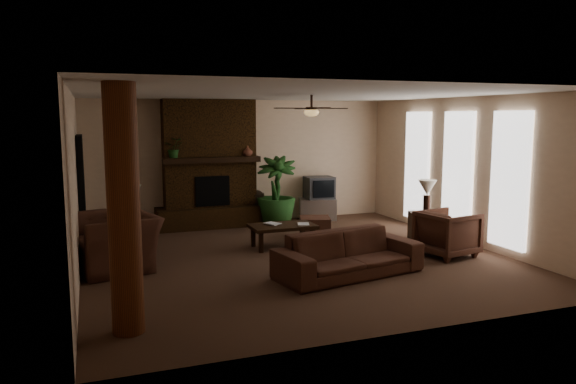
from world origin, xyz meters
name	(u,v)px	position (x,y,z in m)	size (l,w,h in m)	color
room_shell	(296,178)	(0.00, 0.00, 1.40)	(7.00, 7.00, 7.00)	brown
fireplace	(210,175)	(-0.80, 3.22, 1.16)	(2.40, 0.70, 2.80)	#472B13
windows	(458,172)	(3.45, 0.20, 1.35)	(0.08, 3.65, 2.35)	white
log_column	(124,211)	(-2.95, -2.40, 1.40)	(0.36, 0.36, 2.80)	brown
doorway	(82,194)	(-3.44, 1.80, 1.05)	(0.10, 1.00, 2.10)	black
ceiling_fan	(311,111)	(0.40, 0.30, 2.53)	(1.35, 1.35, 0.37)	black
sofa	(349,247)	(0.39, -1.25, 0.45)	(2.30, 0.67, 0.90)	#513022
armchair_left	(114,233)	(-2.97, 0.37, 0.59)	(1.36, 0.88, 1.18)	#513022
armchair_right	(448,231)	(2.54, -0.79, 0.44)	(0.86, 0.80, 0.88)	#513022
coffee_table	(283,228)	(0.04, 0.80, 0.37)	(1.20, 0.70, 0.43)	black
ottoman	(315,227)	(0.97, 1.45, 0.20)	(0.60, 0.60, 0.40)	#513022
tv_stand	(318,209)	(1.75, 3.15, 0.25)	(0.85, 0.50, 0.50)	#B8B8BA
tv	(319,188)	(1.79, 3.14, 0.76)	(0.67, 0.56, 0.52)	#373739
floor_vase	(257,205)	(0.25, 3.15, 0.43)	(0.34, 0.34, 0.77)	black
floor_plant	(276,206)	(0.59, 2.78, 0.44)	(0.87, 1.55, 0.87)	#255120
side_table_left	(131,235)	(-2.63, 1.61, 0.28)	(0.50, 0.50, 0.55)	black
lamp_left	(132,196)	(-2.59, 1.57, 1.00)	(0.41, 0.41, 0.65)	black
side_table_right	(423,227)	(2.84, 0.40, 0.28)	(0.50, 0.50, 0.55)	black
lamp_right	(427,190)	(2.90, 0.39, 1.00)	(0.45, 0.45, 0.65)	black
mantel_plant	(174,150)	(-1.60, 3.03, 1.72)	(0.38, 0.42, 0.33)	#255120
mantel_vase	(248,151)	(0.00, 3.00, 1.67)	(0.22, 0.23, 0.22)	brown
book_a	(268,218)	(-0.22, 0.85, 0.57)	(0.22, 0.03, 0.29)	#999999
book_b	(298,217)	(0.30, 0.69, 0.58)	(0.21, 0.02, 0.29)	#999999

